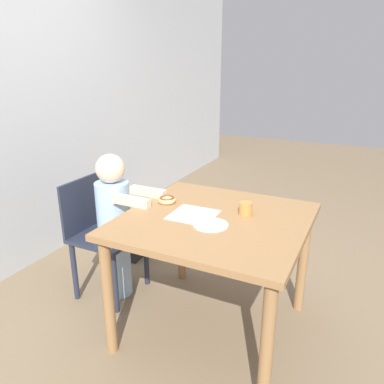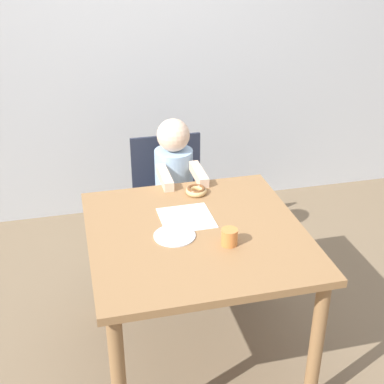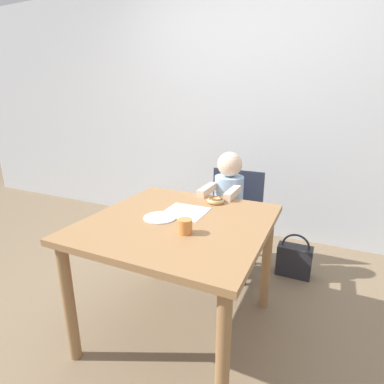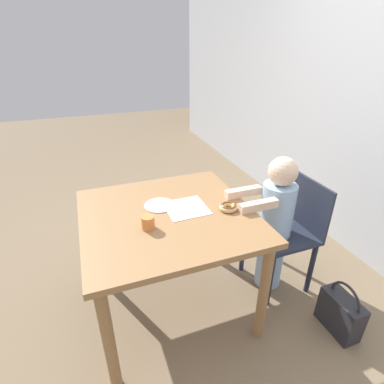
{
  "view_description": "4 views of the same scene",
  "coord_description": "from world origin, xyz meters",
  "px_view_note": "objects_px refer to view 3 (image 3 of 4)",
  "views": [
    {
      "loc": [
        -1.74,
        -0.71,
        1.52
      ],
      "look_at": [
        0.01,
        0.15,
        0.84
      ],
      "focal_mm": 35.0,
      "sensor_mm": 36.0,
      "label": 1
    },
    {
      "loc": [
        -0.5,
        -1.96,
        1.96
      ],
      "look_at": [
        0.01,
        0.15,
        0.84
      ],
      "focal_mm": 50.0,
      "sensor_mm": 36.0,
      "label": 2
    },
    {
      "loc": [
        0.71,
        -1.34,
        1.35
      ],
      "look_at": [
        0.01,
        0.15,
        0.84
      ],
      "focal_mm": 28.0,
      "sensor_mm": 36.0,
      "label": 3
    },
    {
      "loc": [
        1.43,
        -0.38,
        1.62
      ],
      "look_at": [
        0.01,
        0.15,
        0.84
      ],
      "focal_mm": 28.0,
      "sensor_mm": 36.0,
      "label": 4
    }
  ],
  "objects_px": {
    "chair": "(232,218)",
    "donut": "(216,200)",
    "handbag": "(294,260)",
    "cup": "(185,226)",
    "child_figure": "(228,213)"
  },
  "relations": [
    {
      "from": "chair",
      "to": "donut",
      "type": "distance_m",
      "value": 0.58
    },
    {
      "from": "child_figure",
      "to": "cup",
      "type": "xyz_separation_m",
      "value": [
        0.06,
        -0.86,
        0.24
      ]
    },
    {
      "from": "cup",
      "to": "handbag",
      "type": "bearing_deg",
      "value": 67.05
    },
    {
      "from": "donut",
      "to": "cup",
      "type": "height_order",
      "value": "cup"
    },
    {
      "from": "child_figure",
      "to": "handbag",
      "type": "relative_size",
      "value": 2.77
    },
    {
      "from": "donut",
      "to": "handbag",
      "type": "distance_m",
      "value": 0.95
    },
    {
      "from": "donut",
      "to": "handbag",
      "type": "xyz_separation_m",
      "value": [
        0.47,
        0.56,
        -0.6
      ]
    },
    {
      "from": "child_figure",
      "to": "donut",
      "type": "xyz_separation_m",
      "value": [
        0.04,
        -0.37,
        0.22
      ]
    },
    {
      "from": "handbag",
      "to": "donut",
      "type": "bearing_deg",
      "value": -129.68
    },
    {
      "from": "handbag",
      "to": "child_figure",
      "type": "bearing_deg",
      "value": -159.43
    },
    {
      "from": "donut",
      "to": "cup",
      "type": "distance_m",
      "value": 0.49
    },
    {
      "from": "chair",
      "to": "donut",
      "type": "bearing_deg",
      "value": -85.79
    },
    {
      "from": "handbag",
      "to": "cup",
      "type": "relative_size",
      "value": 4.89
    },
    {
      "from": "handbag",
      "to": "cup",
      "type": "height_order",
      "value": "cup"
    },
    {
      "from": "child_figure",
      "to": "handbag",
      "type": "xyz_separation_m",
      "value": [
        0.5,
        0.19,
        -0.38
      ]
    }
  ]
}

